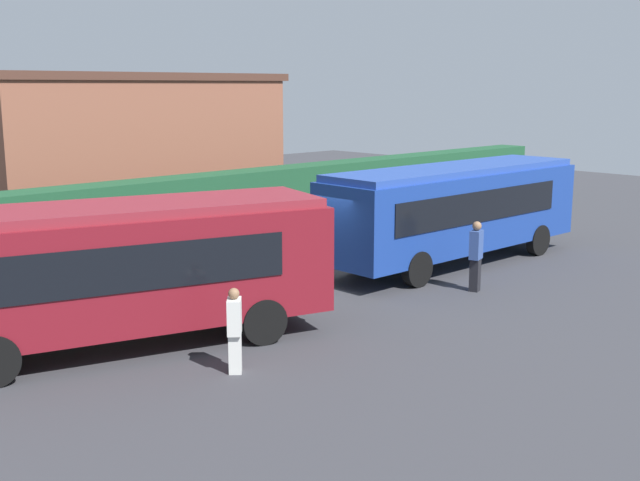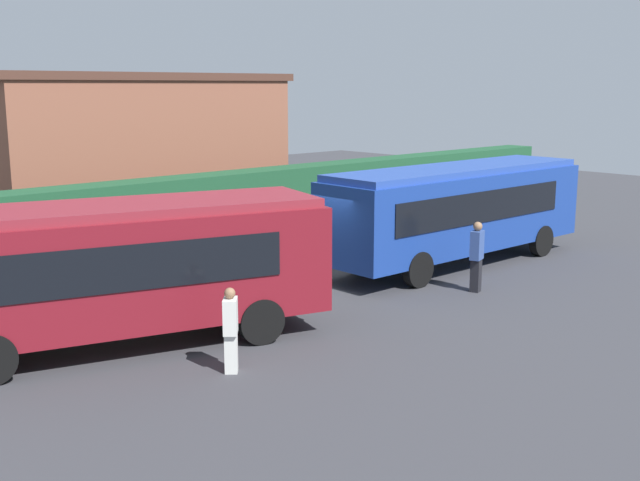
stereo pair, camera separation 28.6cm
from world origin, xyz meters
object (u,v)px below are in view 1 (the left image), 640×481
at_px(person_left, 235,329).
at_px(person_right, 476,254).
at_px(bus_maroon, 122,265).
at_px(person_far, 342,227).
at_px(person_center, 86,274).
at_px(bus_blue, 454,207).

bearing_deg(person_left, person_right, 43.50).
bearing_deg(person_right, bus_maroon, -122.18).
bearing_deg(person_far, person_left, 4.39).
distance_m(person_left, person_center, 6.04).
relative_size(person_left, person_far, 0.94).
xyz_separation_m(person_left, person_far, (8.91, 5.92, 0.07)).
distance_m(person_right, person_far, 5.59).
height_order(person_left, person_right, person_right).
bearing_deg(person_far, person_right, 55.14).
height_order(bus_blue, person_far, bus_blue).
relative_size(bus_maroon, person_left, 5.36).
xyz_separation_m(bus_maroon, person_right, (9.09, -2.46, -0.75)).
distance_m(bus_maroon, person_left, 3.04).
bearing_deg(person_far, bus_maroon, -11.38).
bearing_deg(bus_maroon, person_far, 34.91).
distance_m(bus_maroon, person_far, 10.16).
relative_size(bus_blue, person_right, 5.20).
height_order(person_left, person_far, person_far).
xyz_separation_m(bus_blue, person_center, (-10.56, 3.27, -0.88)).
relative_size(person_center, person_far, 0.93).
xyz_separation_m(bus_maroon, person_far, (9.64, 3.10, -0.82)).
xyz_separation_m(person_center, person_far, (8.85, -0.12, 0.07)).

